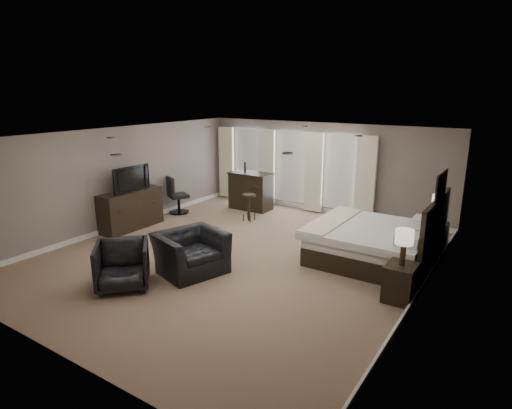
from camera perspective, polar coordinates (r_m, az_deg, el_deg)
The scene contains 16 objects.
room at distance 8.95m, azimuth -2.47°, elevation 0.86°, with size 7.60×8.60×2.64m.
window_bay at distance 12.90m, azimuth 4.57°, elevation 4.78°, with size 5.25×0.20×2.30m.
bed at distance 9.17m, azimuth 15.89°, elevation -2.89°, with size 2.39×2.28×1.52m, color silver.
nightstand_near at distance 7.79m, azimuth 18.67°, elevation -9.81°, with size 0.48×0.59×0.64m, color black.
nightstand_far at distance 10.46m, azimuth 22.80°, elevation -3.90°, with size 0.46×0.56×0.61m, color black.
lamp_near at distance 7.56m, azimuth 19.07°, elevation -5.45°, with size 0.30×0.30×0.62m, color beige.
lamp_far at distance 10.29m, azimuth 23.15°, elevation -0.58°, with size 0.31×0.31×0.64m, color beige.
wall_art at distance 8.68m, azimuth 23.41°, elevation 2.21°, with size 0.04×0.96×0.56m, color slate.
dresser at distance 11.50m, azimuth -16.33°, elevation -0.65°, with size 0.56×1.72×1.00m, color black.
tv at distance 11.36m, azimuth -16.54°, elevation 2.13°, with size 1.12×0.65×0.15m, color black.
armchair_near at distance 8.48m, azimuth -8.71°, elevation -5.46°, with size 1.25×0.81×1.09m, color black.
armchair_far at distance 8.15m, azimuth -17.40°, elevation -7.47°, with size 0.91×0.85×0.94m, color black.
bar_counter at distance 12.83m, azimuth -0.70°, elevation 1.84°, with size 1.29×0.67×1.12m, color black.
bar_stool_left at distance 12.56m, azimuth 0.13°, elevation 0.90°, with size 0.40×0.40×0.84m, color black.
bar_stool_right at distance 11.69m, azimuth -0.95°, elevation -0.40°, with size 0.36×0.36×0.75m, color black.
desk_chair at distance 12.59m, azimuth -10.30°, elevation 1.28°, with size 0.56×0.56×1.10m, color black.
Camera 1 is at (5.07, -7.05, 3.49)m, focal length 30.00 mm.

